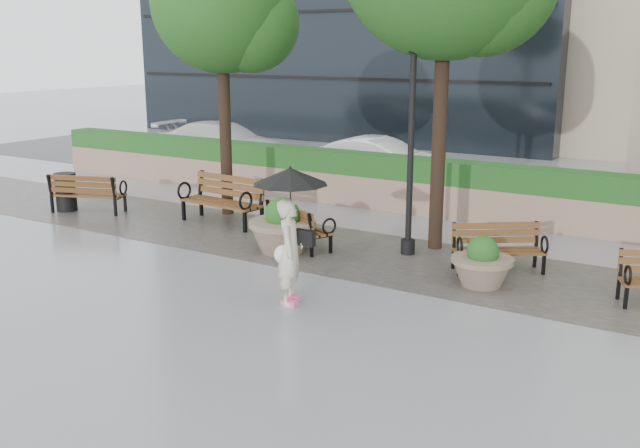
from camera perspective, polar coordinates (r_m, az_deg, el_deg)
The scene contains 16 objects.
ground at distance 12.17m, azimuth -6.69°, elevation -5.27°, with size 100.00×100.00×0.00m, color gray.
cobble_strip at distance 14.52m, azimuth 0.63°, elevation -1.94°, with size 28.00×3.20×0.01m, color #383330.
hedge_wall at distance 17.82m, azimuth 7.29°, elevation 3.14°, with size 24.00×0.80×1.35m.
asphalt_street at distance 21.59m, azimuth 11.65°, elevation 3.08°, with size 40.00×7.00×0.00m, color black.
bench_0 at distance 18.49m, azimuth -18.04°, elevation 1.75°, with size 1.91×1.26×0.96m.
bench_1 at distance 16.59m, azimuth -7.83°, elevation 1.11°, with size 2.12×0.99×1.10m.
bench_2 at distance 14.57m, azimuth -1.69°, elevation -0.84°, with size 1.75×1.24×0.88m.
bench_3 at distance 13.35m, azimuth 14.05°, elevation -2.68°, with size 1.69×1.45×0.87m.
planter_left at distance 14.15m, azimuth -3.02°, elevation -0.57°, with size 1.34×1.34×1.12m.
planter_right at distance 12.48m, azimuth 12.83°, elevation -3.35°, with size 1.06×1.06×0.89m.
trash_bin at distance 18.83m, azimuth -19.66°, elevation 2.34°, with size 0.54×0.54×0.90m, color black.
lamppost at distance 13.83m, azimuth 7.24°, elevation 4.76°, with size 0.28×0.28×4.08m.
tree_0 at distance 17.18m, azimuth -7.32°, elevation 16.74°, with size 3.34×3.23×6.59m.
car_left at distance 25.23m, azimuth -7.65°, elevation 6.45°, with size 2.02×4.96×1.44m, color silver.
car_right at distance 21.24m, azimuth 4.81°, elevation 5.02°, with size 1.46×4.18×1.38m, color silver.
pedestrian at distance 11.14m, azimuth -2.40°, elevation 0.12°, with size 1.19×1.19×2.18m.
Camera 1 is at (7.18, -8.97, 4.00)m, focal length 40.00 mm.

